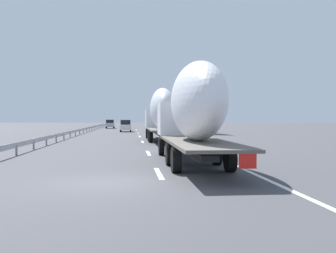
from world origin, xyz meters
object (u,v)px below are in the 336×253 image
object	(u,v)px
truck_lead	(161,112)
road_sign	(175,119)
car_silver_hatch	(110,124)
car_white_van	(126,126)
truck_trailing	(193,109)

from	to	relation	value
truck_lead	road_sign	bearing A→B (deg)	-11.01
car_silver_hatch	car_white_van	bearing A→B (deg)	-170.41
truck_trailing	road_sign	size ratio (longest dim) A/B	4.62
truck_trailing	road_sign	distance (m)	34.56
car_white_van	road_sign	bearing A→B (deg)	-145.16
truck_lead	car_white_van	world-z (taller)	truck_lead
car_silver_hatch	car_white_van	size ratio (longest dim) A/B	0.95
car_silver_hatch	car_white_van	xyz separation A→B (m)	(-20.87, -3.52, 0.02)
road_sign	truck_trailing	bearing A→B (deg)	174.85
truck_trailing	car_silver_hatch	size ratio (longest dim) A/B	3.29
car_white_van	road_sign	world-z (taller)	road_sign
truck_lead	road_sign	distance (m)	16.24
car_white_van	road_sign	distance (m)	11.86
car_silver_hatch	road_sign	world-z (taller)	road_sign
truck_trailing	road_sign	xyz separation A→B (m)	(34.42, -3.10, -0.54)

